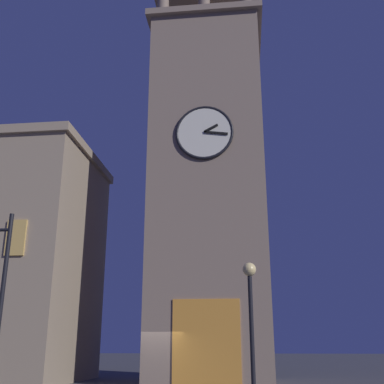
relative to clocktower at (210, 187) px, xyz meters
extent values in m
cube|color=gray|center=(0.00, -0.02, -0.61)|extent=(6.23, 7.08, 20.42)
cube|color=gray|center=(0.00, -0.02, 9.80)|extent=(6.83, 7.68, 0.40)
cylinder|color=gray|center=(-2.52, -2.96, 11.37)|extent=(0.70, 0.70, 2.73)
cylinder|color=gray|center=(0.00, -2.96, 11.37)|extent=(0.70, 0.70, 2.73)
cylinder|color=gray|center=(2.52, -2.96, 11.37)|extent=(0.70, 0.70, 2.73)
cube|color=gray|center=(0.00, -0.02, 12.93)|extent=(6.83, 7.68, 0.40)
cylinder|color=silver|center=(0.00, 3.58, 1.89)|extent=(2.97, 0.12, 2.97)
torus|color=black|center=(0.00, 3.60, 1.89)|extent=(3.13, 0.16, 3.13)
cube|color=black|center=(-0.36, 3.68, 2.08)|extent=(0.78, 0.06, 0.49)
cube|color=black|center=(-0.62, 3.68, 1.80)|extent=(1.26, 0.06, 0.30)
cube|color=orange|center=(0.00, 3.47, -8.82)|extent=(3.20, 0.24, 4.00)
cube|color=#E0B259|center=(9.32, 4.70, -3.85)|extent=(1.00, 0.12, 1.80)
cylinder|color=black|center=(6.58, 10.53, -7.57)|extent=(0.16, 0.16, 6.50)
cylinder|color=black|center=(-2.04, 10.99, -8.81)|extent=(0.14, 0.14, 4.02)
sphere|color=#F9DB8C|center=(-2.04, 10.99, -6.58)|extent=(0.44, 0.44, 0.44)
camera|label=1|loc=(-1.88, 26.49, -8.93)|focal=44.19mm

